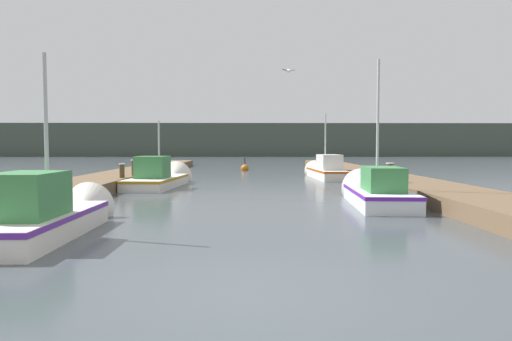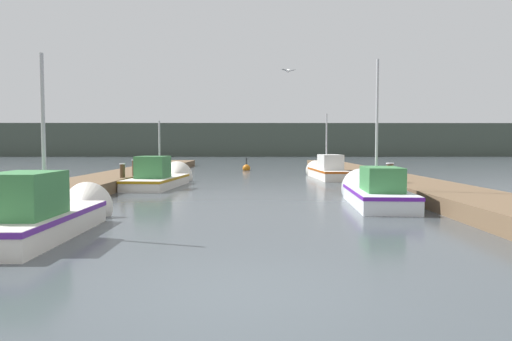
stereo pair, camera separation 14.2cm
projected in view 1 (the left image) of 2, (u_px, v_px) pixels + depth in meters
The scene contains 13 objects.
ground_plane at pixel (249, 296), 5.56m from camera, with size 200.00×200.00×0.00m.
dock_left at pixel (114, 179), 21.43m from camera, with size 2.52×40.00×0.46m.
dock_right at pixel (383, 179), 21.62m from camera, with size 2.52×40.00×0.46m.
distant_shore_ridge at pixel (249, 140), 80.04m from camera, with size 120.00×16.00×5.32m.
fishing_boat_0 at pixel (50, 214), 9.39m from camera, with size 1.41×4.77×4.09m.
fishing_boat_1 at pixel (374, 191), 14.43m from camera, with size 1.88×5.21×4.93m.
fishing_boat_2 at pixel (162, 178), 20.53m from camera, with size 2.18×5.91×3.48m.
fishing_boat_3 at pixel (325, 170), 25.56m from camera, with size 1.61×6.02×3.95m.
mooring_piling_0 at pixel (122, 176), 19.20m from camera, with size 0.24×0.24×1.07m.
mooring_piling_2 at pixel (134, 173), 20.56m from camera, with size 0.27×0.27×1.19m.
mooring_piling_3 at pixel (390, 179), 16.87m from camera, with size 0.29×0.29×1.19m.
channel_buoy at pixel (245, 168), 33.03m from camera, with size 0.57×0.57×1.07m.
seagull_lead at pixel (288, 71), 17.51m from camera, with size 0.55×0.31×0.12m.
Camera 1 is at (0.00, -5.47, 1.85)m, focal length 32.00 mm.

